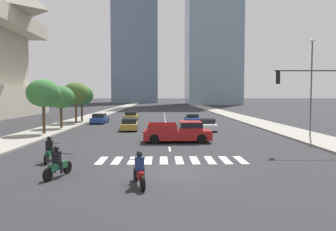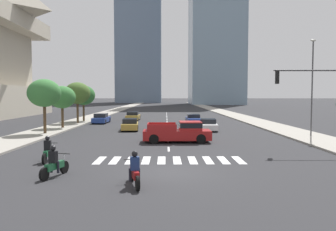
{
  "view_description": "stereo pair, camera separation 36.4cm",
  "coord_description": "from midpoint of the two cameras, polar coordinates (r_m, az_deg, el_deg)",
  "views": [
    {
      "loc": [
        -0.58,
        -16.2,
        3.77
      ],
      "look_at": [
        0.0,
        13.01,
        2.0
      ],
      "focal_mm": 35.72,
      "sensor_mm": 36.0,
      "label": 1
    },
    {
      "loc": [
        -0.22,
        -16.2,
        3.77
      ],
      "look_at": [
        0.0,
        13.01,
        2.0
      ],
      "focal_mm": 35.72,
      "sensor_mm": 36.0,
      "label": 2
    }
  ],
  "objects": [
    {
      "name": "street_tree_fourth",
      "position": [
        48.4,
        -14.74,
        3.35
      ],
      "size": [
        3.24,
        3.24,
        5.0
      ],
      "color": "#4C3823",
      "rests_on": "sidewalk_west"
    },
    {
      "name": "sedan_gold_2",
      "position": [
        50.38,
        -6.5,
        -0.16
      ],
      "size": [
        1.94,
        4.34,
        1.3
      ],
      "rotation": [
        0.0,
        0.0,
        1.55
      ],
      "color": "#B28E38",
      "rests_on": "ground"
    },
    {
      "name": "ground_plane",
      "position": [
        16.64,
        0.27,
        -9.64
      ],
      "size": [
        800.0,
        800.0,
        0.0
      ],
      "primitive_type": "plane",
      "color": "#28282B"
    },
    {
      "name": "office_tower_left_skyline",
      "position": [
        179.97,
        -5.55,
        16.26
      ],
      "size": [
        22.5,
        25.49,
        88.35
      ],
      "color": "slate",
      "rests_on": "ground"
    },
    {
      "name": "sidewalk_west",
      "position": [
        47.91,
        -15.84,
        -1.08
      ],
      "size": [
        4.0,
        260.0,
        0.15
      ],
      "primitive_type": "cube",
      "color": "gray",
      "rests_on": "ground"
    },
    {
      "name": "lane_divider_center",
      "position": [
        47.36,
        -0.66,
        -1.09
      ],
      "size": [
        0.14,
        50.0,
        0.01
      ],
      "color": "silver",
      "rests_on": "ground"
    },
    {
      "name": "sidewalk_east",
      "position": [
        48.12,
        14.48,
        -1.04
      ],
      "size": [
        4.0,
        260.0,
        0.15
      ],
      "primitive_type": "cube",
      "color": "gray",
      "rests_on": "ground"
    },
    {
      "name": "street_tree_third",
      "position": [
        45.26,
        -15.71,
        3.68
      ],
      "size": [
        3.34,
        3.34,
        5.32
      ],
      "color": "#4C3823",
      "rests_on": "sidewalk_west"
    },
    {
      "name": "motorcycle_trailing",
      "position": [
        20.17,
        -20.0,
        -5.83
      ],
      "size": [
        0.7,
        2.09,
        1.49
      ],
      "rotation": [
        0.0,
        0.0,
        1.62
      ],
      "color": "black",
      "rests_on": "ground"
    },
    {
      "name": "pickup_truck",
      "position": [
        26.93,
        1.77,
        -2.84
      ],
      "size": [
        5.43,
        2.23,
        1.67
      ],
      "rotation": [
        0.0,
        0.0,
        0.02
      ],
      "color": "maroon",
      "rests_on": "ground"
    },
    {
      "name": "street_tree_nearest",
      "position": [
        33.83,
        -20.8,
        3.58
      ],
      "size": [
        3.11,
        3.11,
        5.16
      ],
      "color": "#4C3823",
      "rests_on": "sidewalk_west"
    },
    {
      "name": "office_tower_center_skyline",
      "position": [
        148.83,
        7.51,
        18.88
      ],
      "size": [
        21.32,
        25.68,
        95.42
      ],
      "color": "#7A93A8",
      "rests_on": "ground"
    },
    {
      "name": "traffic_signal_near",
      "position": [
        24.81,
        23.49,
        3.89
      ],
      "size": [
        4.88,
        0.28,
        5.69
      ],
      "rotation": [
        0.0,
        0.0,
        3.14
      ],
      "color": "#333335",
      "rests_on": "sidewalk_east"
    },
    {
      "name": "sedan_white_4",
      "position": [
        36.27,
        6.42,
        -1.62
      ],
      "size": [
        2.24,
        4.5,
        1.23
      ],
      "rotation": [
        0.0,
        0.0,
        -1.66
      ],
      "color": "silver",
      "rests_on": "ground"
    },
    {
      "name": "sedan_blue_3",
      "position": [
        46.08,
        -11.81,
        -0.54
      ],
      "size": [
        1.86,
        4.53,
        1.33
      ],
      "rotation": [
        0.0,
        0.0,
        1.56
      ],
      "color": "navy",
      "rests_on": "ground"
    },
    {
      "name": "motorcycle_third",
      "position": [
        16.35,
        -18.91,
        -7.96
      ],
      "size": [
        0.91,
        2.08,
        1.49
      ],
      "rotation": [
        0.0,
        0.0,
        1.28
      ],
      "color": "black",
      "rests_on": "ground"
    },
    {
      "name": "street_tree_second",
      "position": [
        39.05,
        -18.08,
        2.96
      ],
      "size": [
        2.94,
        2.94,
        4.66
      ],
      "color": "#4C3823",
      "rests_on": "sidewalk_west"
    },
    {
      "name": "street_lamp_east",
      "position": [
        32.58,
        22.98,
        5.44
      ],
      "size": [
        0.5,
        0.24,
        8.57
      ],
      "color": "#3F3F42",
      "rests_on": "sidewalk_east"
    },
    {
      "name": "motorcycle_lead",
      "position": [
        14.15,
        -5.7,
        -9.58
      ],
      "size": [
        0.85,
        2.15,
        1.49
      ],
      "rotation": [
        0.0,
        0.0,
        1.82
      ],
      "color": "black",
      "rests_on": "ground"
    },
    {
      "name": "sedan_gold_1",
      "position": [
        36.45,
        -6.94,
        -1.58
      ],
      "size": [
        2.05,
        4.56,
        1.26
      ],
      "rotation": [
        0.0,
        0.0,
        1.65
      ],
      "color": "#B28E38",
      "rests_on": "ground"
    },
    {
      "name": "crosswalk_near",
      "position": [
        19.58,
        0.05,
        -7.63
      ],
      "size": [
        8.55,
        2.34,
        0.01
      ],
      "color": "silver",
      "rests_on": "ground"
    },
    {
      "name": "sedan_blue_0",
      "position": [
        43.47,
        3.89,
        -0.7
      ],
      "size": [
        1.83,
        4.72,
        1.32
      ],
      "rotation": [
        0.0,
        0.0,
        -1.56
      ],
      "color": "navy",
      "rests_on": "ground"
    }
  ]
}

